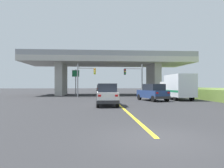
{
  "coord_description": "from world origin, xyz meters",
  "views": [
    {
      "loc": [
        -2.11,
        -7.0,
        1.89
      ],
      "look_at": [
        0.17,
        23.95,
        2.05
      ],
      "focal_mm": 32.58,
      "sensor_mm": 36.0,
      "label": 1
    }
  ],
  "objects_px": {
    "suv_lead": "(107,95)",
    "traffic_signal_farside": "(84,76)",
    "suv_crossing": "(153,92)",
    "highway_sign": "(76,77)",
    "box_truck": "(177,87)",
    "sedan_oncoming": "(101,89)",
    "traffic_signal_nearside": "(136,76)"
  },
  "relations": [
    {
      "from": "traffic_signal_farside",
      "to": "highway_sign",
      "type": "bearing_deg",
      "value": 108.08
    },
    {
      "from": "box_truck",
      "to": "traffic_signal_nearside",
      "type": "distance_m",
      "value": 7.83
    },
    {
      "from": "suv_crossing",
      "to": "traffic_signal_nearside",
      "type": "bearing_deg",
      "value": 78.29
    },
    {
      "from": "suv_lead",
      "to": "traffic_signal_nearside",
      "type": "xyz_separation_m",
      "value": [
        5.26,
        13.43,
        2.29
      ]
    },
    {
      "from": "traffic_signal_farside",
      "to": "sedan_oncoming",
      "type": "bearing_deg",
      "value": 80.49
    },
    {
      "from": "suv_lead",
      "to": "sedan_oncoming",
      "type": "xyz_separation_m",
      "value": [
        -0.05,
        29.5,
        -0.0
      ]
    },
    {
      "from": "suv_lead",
      "to": "highway_sign",
      "type": "relative_size",
      "value": 0.97
    },
    {
      "from": "highway_sign",
      "to": "box_truck",
      "type": "bearing_deg",
      "value": -38.59
    },
    {
      "from": "box_truck",
      "to": "sedan_oncoming",
      "type": "distance_m",
      "value": 24.4
    },
    {
      "from": "suv_crossing",
      "to": "box_truck",
      "type": "xyz_separation_m",
      "value": [
        3.7,
        1.68,
        0.66
      ]
    },
    {
      "from": "traffic_signal_farside",
      "to": "traffic_signal_nearside",
      "type": "bearing_deg",
      "value": 5.33
    },
    {
      "from": "sedan_oncoming",
      "to": "traffic_signal_farside",
      "type": "distance_m",
      "value": 17.21
    },
    {
      "from": "suv_lead",
      "to": "traffic_signal_farside",
      "type": "height_order",
      "value": "traffic_signal_farside"
    },
    {
      "from": "suv_lead",
      "to": "sedan_oncoming",
      "type": "distance_m",
      "value": 29.5
    },
    {
      "from": "box_truck",
      "to": "sedan_oncoming",
      "type": "height_order",
      "value": "box_truck"
    },
    {
      "from": "box_truck",
      "to": "highway_sign",
      "type": "bearing_deg",
      "value": 141.41
    },
    {
      "from": "suv_lead",
      "to": "suv_crossing",
      "type": "height_order",
      "value": "same"
    },
    {
      "from": "sedan_oncoming",
      "to": "traffic_signal_nearside",
      "type": "relative_size",
      "value": 0.81
    },
    {
      "from": "suv_crossing",
      "to": "highway_sign",
      "type": "xyz_separation_m",
      "value": [
        -10.5,
        13.02,
        2.4
      ]
    },
    {
      "from": "suv_crossing",
      "to": "traffic_signal_farside",
      "type": "height_order",
      "value": "traffic_signal_farside"
    },
    {
      "from": "suv_crossing",
      "to": "traffic_signal_nearside",
      "type": "distance_m",
      "value": 8.41
    },
    {
      "from": "box_truck",
      "to": "traffic_signal_nearside",
      "type": "height_order",
      "value": "traffic_signal_nearside"
    },
    {
      "from": "traffic_signal_nearside",
      "to": "traffic_signal_farside",
      "type": "distance_m",
      "value": 8.17
    },
    {
      "from": "box_truck",
      "to": "traffic_signal_farside",
      "type": "relative_size",
      "value": 1.35
    },
    {
      "from": "highway_sign",
      "to": "suv_crossing",
      "type": "bearing_deg",
      "value": -51.1
    },
    {
      "from": "suv_lead",
      "to": "box_truck",
      "type": "relative_size",
      "value": 0.66
    },
    {
      "from": "suv_crossing",
      "to": "highway_sign",
      "type": "distance_m",
      "value": 16.9
    },
    {
      "from": "suv_crossing",
      "to": "highway_sign",
      "type": "bearing_deg",
      "value": 113.56
    },
    {
      "from": "sedan_oncoming",
      "to": "traffic_signal_farside",
      "type": "relative_size",
      "value": 0.83
    },
    {
      "from": "suv_crossing",
      "to": "box_truck",
      "type": "relative_size",
      "value": 0.71
    },
    {
      "from": "traffic_signal_nearside",
      "to": "highway_sign",
      "type": "relative_size",
      "value": 1.11
    },
    {
      "from": "sedan_oncoming",
      "to": "highway_sign",
      "type": "bearing_deg",
      "value": -112.8
    }
  ]
}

